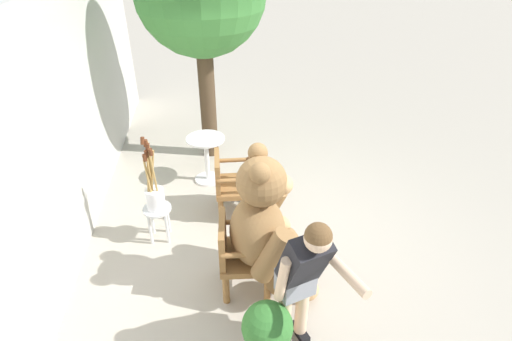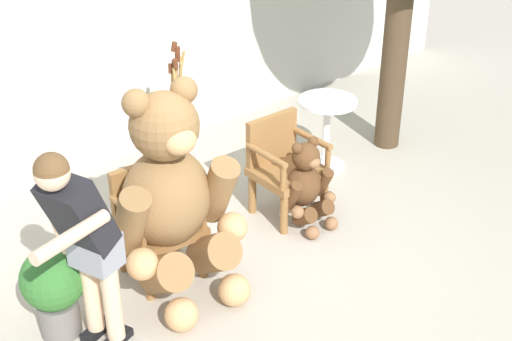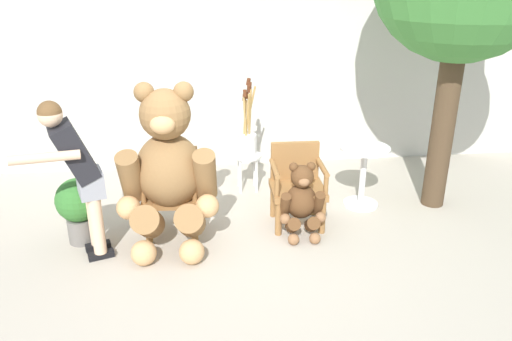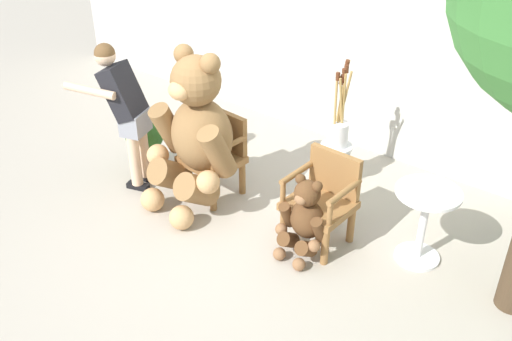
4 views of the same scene
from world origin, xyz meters
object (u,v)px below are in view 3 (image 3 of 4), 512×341
teddy_bear_small (302,201)px  potted_plant (79,206)px  brush_bucket (248,138)px  round_side_table (363,170)px  wooden_chair_left (172,189)px  wooden_chair_right (297,183)px  person_visitor (77,168)px  teddy_bear_large (168,169)px  white_stool (248,163)px

teddy_bear_small → potted_plant: 2.23m
brush_bucket → round_side_table: bearing=-25.8°
wooden_chair_left → wooden_chair_right: bearing=0.0°
wooden_chair_right → potted_plant: 2.24m
teddy_bear_small → person_visitor: bearing=-175.5°
person_visitor → teddy_bear_large: bearing=13.0°
teddy_bear_large → round_side_table: bearing=15.0°
wooden_chair_right → potted_plant: bearing=-176.0°
wooden_chair_left → white_stool: wooden_chair_left is taller
wooden_chair_right → person_visitor: 2.21m
brush_bucket → potted_plant: bearing=-149.1°
teddy_bear_small → wooden_chair_right: bearing=89.4°
teddy_bear_small → round_side_table: bearing=35.3°
teddy_bear_large → brush_bucket: (0.89, 1.19, -0.12)m
wooden_chair_left → white_stool: 1.28m
round_side_table → white_stool: bearing=154.3°
brush_bucket → round_side_table: 1.42m
wooden_chair_right → teddy_bear_large: (-1.32, -0.27, 0.33)m
teddy_bear_large → potted_plant: 1.00m
person_visitor → white_stool: size_ratio=3.37×
white_stool → round_side_table: round_side_table is taller
round_side_table → brush_bucket: bearing=154.2°
wooden_chair_right → potted_plant: size_ratio=1.26×
white_stool → potted_plant: bearing=-149.2°
wooden_chair_left → wooden_chair_right: (1.31, 0.00, 0.00)m
teddy_bear_small → brush_bucket: brush_bucket is taller
wooden_chair_right → white_stool: (-0.43, 0.92, -0.11)m
teddy_bear_small → brush_bucket: (-0.43, 1.20, 0.29)m
teddy_bear_large → round_side_table: 2.26m
wooden_chair_right → round_side_table: wooden_chair_right is taller
person_visitor → potted_plant: size_ratio=2.28×
wooden_chair_left → wooden_chair_right: 1.31m
teddy_bear_small → person_visitor: size_ratio=0.51×
wooden_chair_right → teddy_bear_large: teddy_bear_large is taller
potted_plant → teddy_bear_small: bearing=-3.3°
teddy_bear_small → potted_plant: (-2.23, 0.13, 0.01)m
wooden_chair_left → teddy_bear_large: size_ratio=0.53×
person_visitor → potted_plant: bearing=110.7°
teddy_bear_large → white_stool: bearing=53.1°
wooden_chair_left → brush_bucket: (0.88, 0.92, 0.21)m
wooden_chair_left → person_visitor: person_visitor is taller
teddy_bear_large → wooden_chair_left: bearing=87.7°
wooden_chair_right → white_stool: size_ratio=1.87×
brush_bucket → round_side_table: brush_bucket is taller
wooden_chair_left → teddy_bear_large: (-0.01, -0.27, 0.33)m
teddy_bear_small → person_visitor: 2.19m
wooden_chair_left → wooden_chair_right: same height
person_visitor → brush_bucket: 2.19m
brush_bucket → potted_plant: 2.11m
teddy_bear_small → potted_plant: size_ratio=1.16×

